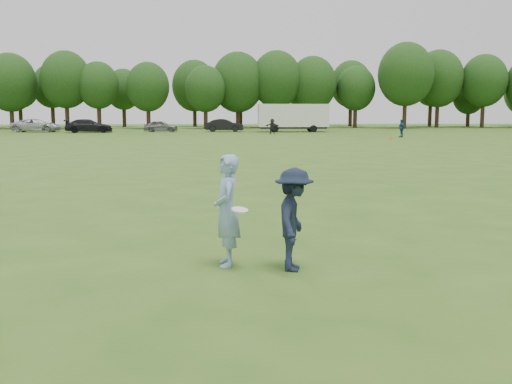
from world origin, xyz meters
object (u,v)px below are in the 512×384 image
car_e (161,126)px  player_far_d (272,126)px  field_cone (391,138)px  cargo_trailer (293,116)px  car_f (224,125)px  player_far_b (401,128)px  thrower (227,211)px  car_c (37,125)px  car_d (89,126)px  defender (294,219)px

car_e → player_far_d: bearing=-115.9°
field_cone → cargo_trailer: cargo_trailer is taller
car_e → car_f: bearing=-85.2°
player_far_b → player_far_d: 13.95m
thrower → car_c: size_ratio=0.34×
cargo_trailer → car_f: bearing=172.3°
car_d → player_far_b: bearing=-120.7°
car_c → field_cone: size_ratio=18.09×
car_d → field_cone: car_d is taller
car_c → car_d: bearing=-107.0°
thrower → car_c: bearing=-164.5°
car_e → defender: bearing=-168.7°
defender → player_far_b: (15.74, 45.58, 0.01)m
car_d → cargo_trailer: cargo_trailer is taller
player_far_d → car_c: bearing=172.0°
defender → player_far_d: (4.43, 53.76, -0.00)m
defender → car_c: bearing=32.9°
field_cone → thrower: bearing=-109.5°
player_far_b → field_cone: bearing=-42.8°
car_f → cargo_trailer: (7.90, -1.07, 1.04)m
field_cone → car_d: bearing=150.1°
defender → car_d: size_ratio=0.32×
car_d → car_f: (15.18, 2.01, -0.01)m
field_cone → cargo_trailer: bearing=109.5°
cargo_trailer → car_c: bearing=177.2°
player_far_b → car_f: size_ratio=0.37×
car_d → car_e: (7.84, 1.89, -0.09)m
car_f → car_c: bearing=92.9°
player_far_b → cargo_trailer: size_ratio=0.18×
player_far_d → cargo_trailer: 6.84m
thrower → car_c: (-21.06, 60.98, -0.16)m
player_far_b → car_e: size_ratio=0.43×
player_far_b → field_cone: size_ratio=5.54×
player_far_b → field_cone: 4.18m
thrower → car_f: bearing=175.9°
car_c → car_e: bearing=-88.6°
car_c → cargo_trailer: 29.54m
field_cone → player_far_b: bearing=60.6°
car_e → field_cone: 28.65m
car_e → field_cone: bearing=-127.2°
defender → player_far_b: size_ratio=0.99×
car_f → cargo_trailer: 8.04m
defender → car_e: 61.33m
defender → player_far_b: 48.22m
thrower → car_e: bearing=-177.2°
car_c → cargo_trailer: size_ratio=0.60×
thrower → player_far_b: size_ratio=1.10×
car_f → field_cone: 23.71m
defender → car_f: size_ratio=0.37×
car_e → cargo_trailer: bearing=-89.7°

